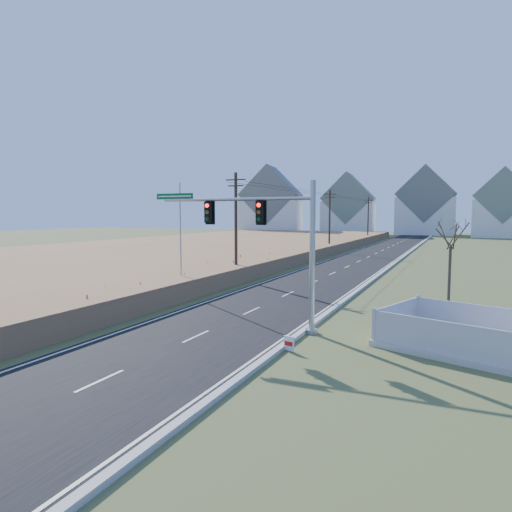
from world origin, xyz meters
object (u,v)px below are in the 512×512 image
Objects in this scene: fence_enclosure at (470,343)px; flagpole at (181,250)px; traffic_signal_mast at (275,239)px; bare_tree at (451,233)px; open_sign at (289,343)px.

fence_enclosure is 19.53m from flagpole.
traffic_signal_mast is at bearing -160.60° from fence_enclosure.
flagpole is 1.38× the size of bare_tree.
flagpole is at bearing 155.01° from open_sign.
flagpole is (-11.50, 9.62, 2.75)m from open_sign.
fence_enclosure is at bearing -19.59° from flagpole.
fence_enclosure is at bearing -82.99° from bare_tree.
traffic_signal_mast is at bearing -34.20° from flagpole.
traffic_signal_mast reaches higher than fence_enclosure.
flagpole reaches higher than open_sign.
flagpole reaches higher than traffic_signal_mast.
fence_enclosure is (8.57, 0.07, -4.06)m from traffic_signal_mast.
traffic_signal_mast is 5.40m from open_sign.
fence_enclosure is 1.40× the size of bare_tree.
traffic_signal_mast is 14.79× the size of open_sign.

